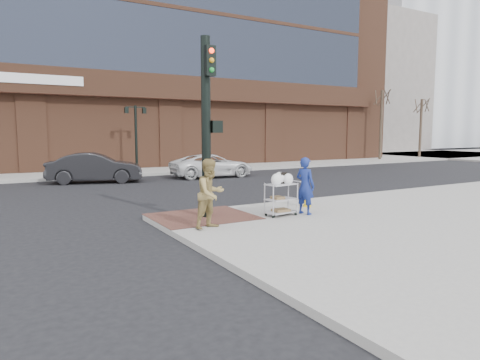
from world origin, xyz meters
TOP-DOWN VIEW (x-y plane):
  - ground at (0.00, 0.00)m, footprint 220.00×220.00m
  - sidewalk_far at (12.50, 32.00)m, footprint 65.00×36.00m
  - brick_curb_ramp at (-0.60, 0.90)m, footprint 2.80×2.40m
  - bank_building at (5.00, 31.00)m, footprint 42.00×26.00m
  - filler_block at (40.00, 38.00)m, footprint 14.00×20.00m
  - bare_tree_a at (24.00, 16.50)m, footprint 1.80×1.80m
  - bare_tree_b at (30.00, 17.00)m, footprint 1.80×1.80m
  - lamp_post at (2.00, 16.00)m, footprint 1.32×0.22m
  - traffic_signal_pole at (-0.48, 0.77)m, footprint 0.61×0.51m
  - woman_blue at (2.18, -0.26)m, footprint 0.56×0.70m
  - pedestrian_tan at (-1.03, -0.54)m, footprint 1.01×0.89m
  - sedan_dark at (-1.26, 12.18)m, footprint 4.86×2.85m
  - minivan_white at (5.03, 11.62)m, footprint 4.80×2.39m
  - utility_cart at (1.43, -0.11)m, footprint 0.97×0.64m
  - fire_hydrant at (3.03, 0.67)m, footprint 0.36×0.25m

SIDE VIEW (x-z plane):
  - ground at x=0.00m, z-range 0.00..0.00m
  - sidewalk_far at x=12.50m, z-range 0.00..0.15m
  - brick_curb_ramp at x=-0.60m, z-range 0.15..0.16m
  - fire_hydrant at x=3.03m, z-range 0.16..0.92m
  - minivan_white at x=5.03m, z-range 0.00..1.30m
  - utility_cart at x=1.43m, z-range 0.09..1.34m
  - sedan_dark at x=-1.26m, z-range 0.00..1.51m
  - woman_blue at x=2.18m, z-range 0.15..1.82m
  - pedestrian_tan at x=-1.03m, z-range 0.15..1.90m
  - lamp_post at x=2.00m, z-range 0.62..4.62m
  - traffic_signal_pole at x=-0.48m, z-range 0.33..5.33m
  - bare_tree_b at x=30.00m, z-range 2.44..9.14m
  - bare_tree_a at x=24.00m, z-range 2.67..9.87m
  - filler_block at x=40.00m, z-range 0.00..18.00m
  - bank_building at x=5.00m, z-range 0.15..28.15m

